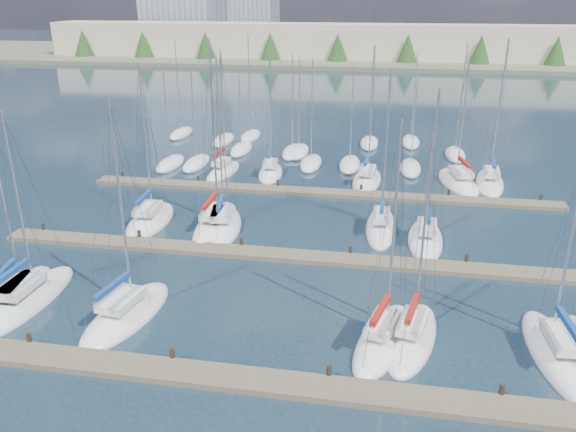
% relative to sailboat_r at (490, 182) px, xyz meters
% --- Properties ---
extents(ground, '(400.00, 400.00, 0.00)m').
position_rel_sailboat_r_xyz_m(ground, '(-16.40, 24.08, -0.19)').
color(ground, '#213442').
rests_on(ground, ground).
extents(dock_near, '(44.00, 1.93, 1.10)m').
position_rel_sailboat_r_xyz_m(dock_near, '(-16.40, -33.91, -0.03)').
color(dock_near, '#6B5E4C').
rests_on(dock_near, ground).
extents(dock_mid, '(44.00, 1.93, 1.10)m').
position_rel_sailboat_r_xyz_m(dock_mid, '(-16.40, -19.91, -0.03)').
color(dock_mid, '#6B5E4C').
rests_on(dock_mid, ground).
extents(dock_far, '(44.00, 1.93, 1.10)m').
position_rel_sailboat_r_xyz_m(dock_far, '(-16.40, -5.91, -0.03)').
color(dock_far, '#6B5E4C').
rests_on(dock_far, ground).
extents(sailboat_r, '(3.48, 9.16, 14.53)m').
position_rel_sailboat_r_xyz_m(sailboat_r, '(0.00, 0.00, 0.00)').
color(sailboat_r, white).
rests_on(sailboat_r, ground).
extents(sailboat_n, '(3.01, 7.40, 13.17)m').
position_rel_sailboat_r_xyz_m(sailboat_n, '(-26.98, -1.24, 0.01)').
color(sailboat_n, white).
rests_on(sailboat_n, ground).
extents(sailboat_i, '(2.95, 9.49, 15.20)m').
position_rel_sailboat_r_xyz_m(sailboat_i, '(-23.64, -14.98, 0.00)').
color(sailboat_i, white).
rests_on(sailboat_i, ground).
extents(sailboat_j, '(4.37, 8.68, 13.89)m').
position_rel_sailboat_r_xyz_m(sailboat_j, '(-22.90, -15.37, -0.01)').
color(sailboat_j, white).
rests_on(sailboat_j, ground).
extents(sailboat_e, '(3.88, 7.78, 12.05)m').
position_rel_sailboat_r_xyz_m(sailboat_e, '(-8.32, -28.88, -0.00)').
color(sailboat_e, white).
rests_on(sailboat_e, ground).
extents(sailboat_b, '(2.83, 9.01, 12.37)m').
position_rel_sailboat_r_xyz_m(sailboat_b, '(-31.30, -28.79, -0.02)').
color(sailboat_b, white).
rests_on(sailboat_b, ground).
extents(sailboat_o, '(3.05, 6.86, 12.73)m').
position_rel_sailboat_r_xyz_m(sailboat_o, '(-21.99, -0.90, 0.01)').
color(sailboat_o, white).
rests_on(sailboat_o, ground).
extents(sailboat_p, '(3.33, 8.33, 13.82)m').
position_rel_sailboat_r_xyz_m(sailboat_p, '(-12.01, -1.47, -0.00)').
color(sailboat_p, white).
rests_on(sailboat_p, ground).
extents(sailboat_h, '(3.63, 8.23, 13.50)m').
position_rel_sailboat_r_xyz_m(sailboat_h, '(-29.11, -15.30, -0.01)').
color(sailboat_h, white).
rests_on(sailboat_h, ground).
extents(sailboat_c, '(4.13, 8.32, 13.31)m').
position_rel_sailboat_r_xyz_m(sailboat_c, '(-24.63, -29.33, -0.01)').
color(sailboat_c, white).
rests_on(sailboat_c, ground).
extents(sailboat_d, '(4.27, 8.09, 12.78)m').
position_rel_sailboat_r_xyz_m(sailboat_d, '(-9.88, -29.28, -0.00)').
color(sailboat_d, white).
rests_on(sailboat_d, ground).
extents(sailboat_a, '(4.30, 9.14, 12.57)m').
position_rel_sailboat_r_xyz_m(sailboat_a, '(-32.03, -28.85, -0.01)').
color(sailboat_a, white).
rests_on(sailboat_a, ground).
extents(sailboat_f, '(2.86, 8.38, 11.93)m').
position_rel_sailboat_r_xyz_m(sailboat_f, '(-1.09, -28.95, -0.01)').
color(sailboat_f, white).
rests_on(sailboat_f, ground).
extents(sailboat_l, '(2.90, 8.04, 12.15)m').
position_rel_sailboat_r_xyz_m(sailboat_l, '(-6.96, -15.26, -0.01)').
color(sailboat_l, white).
rests_on(sailboat_l, ground).
extents(sailboat_q, '(4.73, 9.40, 12.89)m').
position_rel_sailboat_r_xyz_m(sailboat_q, '(-3.07, -0.45, -0.02)').
color(sailboat_q, white).
rests_on(sailboat_q, ground).
extents(sailboat_k, '(2.40, 8.68, 13.21)m').
position_rel_sailboat_r_xyz_m(sailboat_k, '(-10.36, -13.47, 0.00)').
color(sailboat_k, white).
rests_on(sailboat_k, ground).
extents(distant_boats, '(36.93, 20.75, 13.30)m').
position_rel_sailboat_r_xyz_m(distant_boats, '(-20.75, 7.84, 0.10)').
color(distant_boats, '#9EA0A5').
rests_on(distant_boats, ground).
extents(shoreline, '(400.00, 60.00, 38.00)m').
position_rel_sailboat_r_xyz_m(shoreline, '(-29.69, 113.85, 7.25)').
color(shoreline, '#666B51').
rests_on(shoreline, ground).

